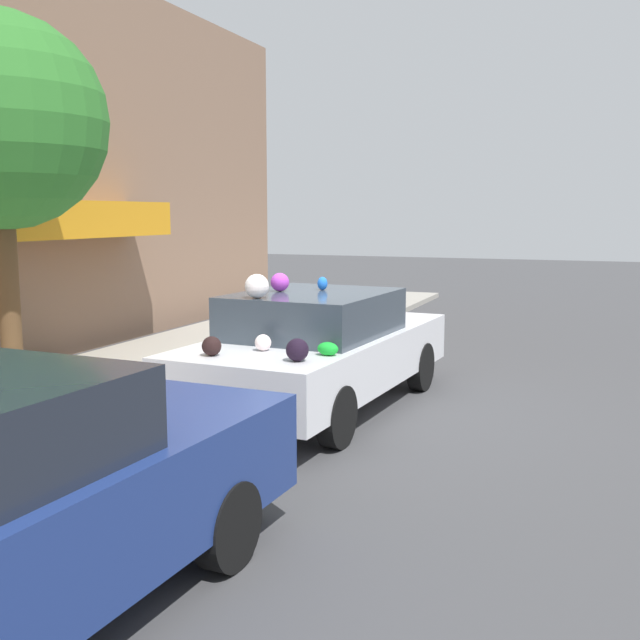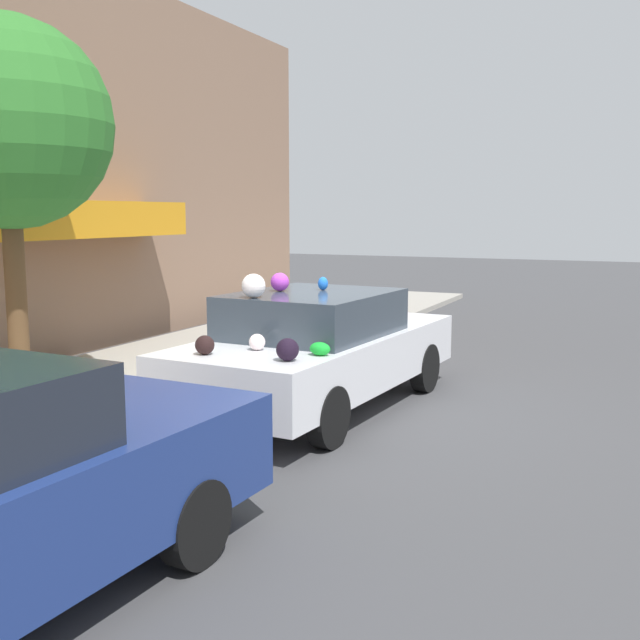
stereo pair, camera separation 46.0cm
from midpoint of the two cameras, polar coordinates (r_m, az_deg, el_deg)
ground_plane at (r=8.93m, az=-2.31°, el=-6.57°), size 60.00×60.00×0.00m
sidewalk_curb at (r=10.27m, az=-16.29°, el=-4.60°), size 24.00×3.20×0.12m
fire_hydrant at (r=12.09m, az=-3.22°, el=-0.45°), size 0.20×0.20×0.70m
art_car at (r=8.71m, az=-1.57°, el=-2.04°), size 4.37×2.05×1.63m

